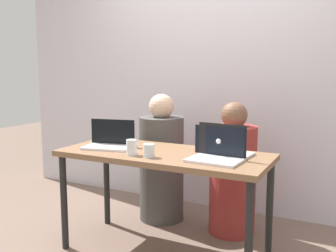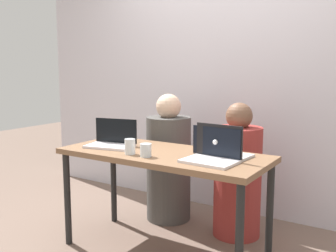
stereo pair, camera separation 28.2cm
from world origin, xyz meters
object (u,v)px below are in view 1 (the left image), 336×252
object	(u,v)px
laptop_back_right	(223,149)
water_glass_left	(132,148)
person_on_right	(233,176)
laptop_front_right	(217,153)
person_on_left	(162,164)
laptop_front_left	(109,142)
water_glass_center	(149,152)

from	to	relation	value
laptop_back_right	water_glass_left	xyz separation A→B (m)	(-0.57, -0.27, 0.00)
person_on_right	laptop_front_right	xyz separation A→B (m)	(0.09, -0.65, 0.33)
laptop_front_right	water_glass_left	xyz separation A→B (m)	(-0.58, -0.12, -0.00)
person_on_left	laptop_front_left	world-z (taller)	person_on_left
person_on_left	water_glass_center	xyz separation A→B (m)	(0.31, -0.77, 0.30)
person_on_left	laptop_front_right	size ratio (longest dim) A/B	3.24
person_on_right	laptop_back_right	bearing A→B (deg)	115.41
laptop_front_right	water_glass_left	size ratio (longest dim) A/B	3.22
person_on_right	laptop_back_right	xyz separation A→B (m)	(0.09, -0.50, 0.32)
laptop_front_left	water_glass_left	xyz separation A→B (m)	(0.28, -0.14, 0.00)
person_on_left	person_on_right	distance (m)	0.66
person_on_right	laptop_front_left	distance (m)	1.04
person_on_right	laptop_back_right	world-z (taller)	person_on_right
laptop_back_right	water_glass_left	bearing A→B (deg)	29.82
laptop_front_left	water_glass_left	size ratio (longest dim) A/B	3.56
person_on_left	laptop_back_right	size ratio (longest dim) A/B	3.02
laptop_front_left	person_on_left	bearing A→B (deg)	67.99
person_on_right	water_glass_left	xyz separation A→B (m)	(-0.48, -0.77, 0.32)
person_on_left	laptop_back_right	xyz separation A→B (m)	(0.74, -0.50, 0.30)
person_on_left	person_on_right	xyz separation A→B (m)	(0.66, 0.00, -0.02)
laptop_back_right	water_glass_left	world-z (taller)	laptop_back_right
person_on_right	water_glass_center	distance (m)	0.90
person_on_right	water_glass_center	world-z (taller)	person_on_right
person_on_right	water_glass_center	bearing A→B (deg)	81.52
laptop_front_left	water_glass_center	world-z (taller)	laptop_front_left
laptop_front_left	person_on_right	bearing A→B (deg)	27.31
laptop_front_right	water_glass_center	world-z (taller)	laptop_front_right
laptop_front_right	laptop_front_left	distance (m)	0.86
person_on_right	water_glass_center	size ratio (longest dim) A/B	12.05
laptop_front_right	laptop_back_right	bearing A→B (deg)	96.80
laptop_front_right	laptop_back_right	xyz separation A→B (m)	(-0.01, 0.15, -0.00)
water_glass_left	water_glass_center	world-z (taller)	water_glass_left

